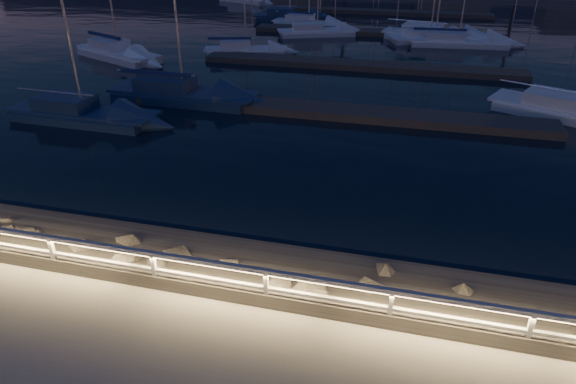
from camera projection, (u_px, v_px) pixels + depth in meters
The scene contains 16 objects.
ground at pixel (229, 298), 12.97m from camera, with size 400.00×400.00×0.00m, color #9C988D.
harbor_water at pixel (368, 56), 40.15m from camera, with size 400.00×440.00×0.60m.
guard_rail at pixel (224, 272), 12.62m from camera, with size 44.11×0.12×1.06m.
riprap at pixel (214, 263), 14.68m from camera, with size 37.58×2.51×1.28m.
floating_docks at pixel (370, 46), 40.98m from camera, with size 22.00×36.00×0.40m.
sailboat_a at pixel (117, 52), 37.88m from camera, with size 7.99×5.22×13.39m.
sailboat_b at pixel (80, 112), 26.05m from camera, with size 7.91×2.66×13.32m.
sailboat_d at pixel (575, 111), 26.28m from camera, with size 8.91×5.82×14.74m.
sailboat_e at pixel (244, 49), 38.94m from camera, with size 6.45×3.50×10.65m.
sailboat_f at pixel (180, 93), 28.90m from camera, with size 8.55×2.86×14.41m.
sailboat_g at pixel (433, 35), 43.70m from camera, with size 9.17×4.42×15.02m.
sailboat_i at pixel (288, 16), 52.33m from camera, with size 7.55×3.51×12.49m.
sailboat_j at pixel (315, 31), 45.39m from camera, with size 7.17×4.42×11.87m.
sailboat_k at pixel (428, 37), 43.18m from camera, with size 7.31×4.71×12.12m.
sailboat_l at pixel (456, 41), 41.74m from camera, with size 8.37×3.23×13.82m.
sailboat_n at pixel (307, 22), 49.21m from camera, with size 7.20×3.02×11.90m.
Camera 1 is at (3.99, -9.52, 8.44)m, focal length 32.00 mm.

